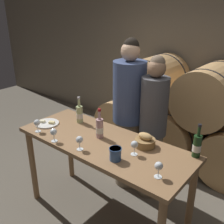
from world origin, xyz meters
TOP-DOWN VIEW (x-y plane):
  - ground_plane at (0.00, 0.00)m, footprint 10.00×10.00m
  - stone_wall_back at (0.00, 2.15)m, footprint 10.00×0.12m
  - barrel_stack at (-0.00, 1.59)m, footprint 2.41×0.88m
  - tasting_table at (0.00, 0.00)m, footprint 1.72×0.67m
  - person_left at (-0.16, 0.63)m, footprint 0.36×0.36m
  - person_right at (0.16, 0.63)m, footprint 0.29×0.29m
  - wine_bottle_red at (0.78, 0.30)m, footprint 0.07×0.07m
  - wine_bottle_white at (-0.47, 0.16)m, footprint 0.07×0.07m
  - wine_bottle_rose at (-0.07, 0.04)m, footprint 0.07×0.07m
  - blue_crock at (0.29, -0.17)m, footprint 0.10×0.10m
  - bread_basket at (0.35, 0.17)m, footprint 0.18×0.18m
  - cheese_plate at (-0.70, -0.10)m, footprint 0.25×0.25m
  - wine_glass_far_left at (-0.63, -0.26)m, footprint 0.06×0.06m
  - wine_glass_left at (-0.35, -0.29)m, footprint 0.06×0.06m
  - wine_glass_center at (-0.06, -0.24)m, footprint 0.06×0.06m
  - wine_glass_right at (0.36, -0.01)m, footprint 0.06×0.06m
  - wine_glass_far_right at (0.68, -0.16)m, footprint 0.06×0.06m

SIDE VIEW (x-z plane):
  - ground_plane at x=0.00m, z-range 0.00..0.00m
  - barrel_stack at x=0.00m, z-range -0.07..1.35m
  - tasting_table at x=0.00m, z-range 0.33..1.24m
  - person_right at x=0.16m, z-range 0.03..1.67m
  - person_left at x=-0.16m, z-range 0.01..1.79m
  - cheese_plate at x=-0.70m, z-range 0.90..0.94m
  - bread_basket at x=0.35m, z-range 0.89..1.03m
  - blue_crock at x=0.29m, z-range 0.91..1.02m
  - wine_glass_far_left at x=-0.63m, z-range 0.94..1.07m
  - wine_glass_left at x=-0.35m, z-range 0.94..1.07m
  - wine_glass_center at x=-0.06m, z-range 0.94..1.07m
  - wine_glass_right at x=0.36m, z-range 0.94..1.07m
  - wine_glass_far_right at x=0.68m, z-range 0.94..1.07m
  - wine_bottle_white at x=-0.47m, z-range 0.86..1.15m
  - wine_bottle_rose at x=-0.07m, z-range 0.86..1.16m
  - wine_bottle_red at x=0.78m, z-range 0.86..1.16m
  - stone_wall_back at x=0.00m, z-range 0.00..3.20m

